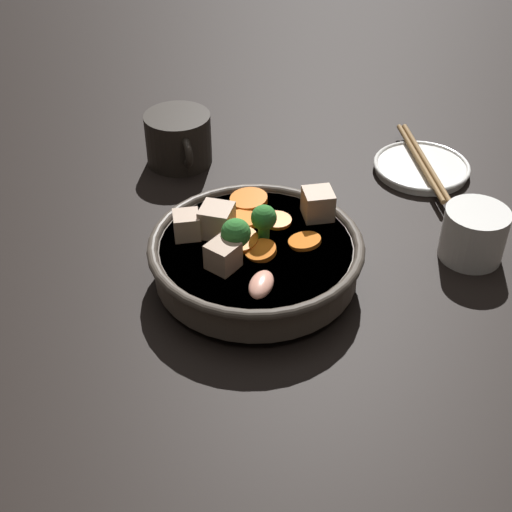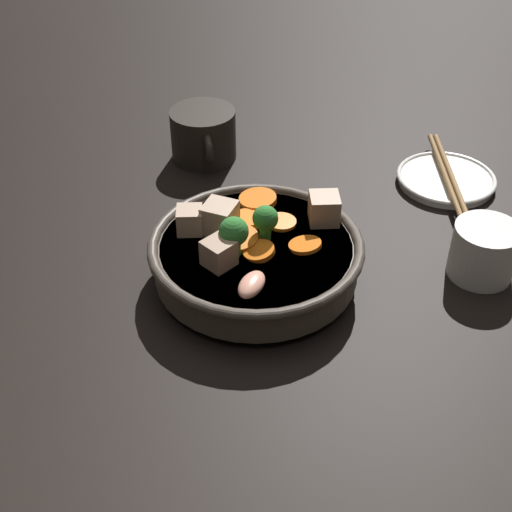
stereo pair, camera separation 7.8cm
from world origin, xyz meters
name	(u,v)px [view 1 (the left image)]	position (x,y,z in m)	size (l,w,h in m)	color
ground_plane	(256,279)	(0.00, 0.00, 0.00)	(3.00, 3.00, 0.00)	black
stirfry_bowl	(255,254)	(0.00, 0.00, 0.04)	(0.23, 0.23, 0.09)	#51473D
side_saucer	(421,167)	(-0.14, 0.29, 0.01)	(0.13, 0.13, 0.01)	white
tea_cup	(474,234)	(0.04, 0.25, 0.03)	(0.07, 0.07, 0.06)	white
dark_mug	(179,139)	(-0.28, -0.02, 0.04)	(0.11, 0.09, 0.07)	black
chopsticks_pair	(422,161)	(-0.14, 0.29, 0.02)	(0.20, 0.06, 0.01)	olive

